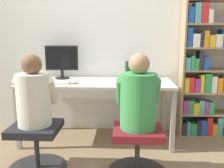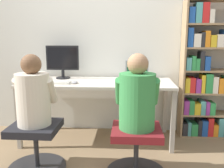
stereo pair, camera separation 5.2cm
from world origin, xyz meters
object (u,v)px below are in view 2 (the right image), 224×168
(office_chair_right, at_px, (136,151))
(bookshelf, at_px, (206,76))
(keyboard, at_px, (54,82))
(person_at_laptop, at_px, (137,97))
(laptop, at_px, (137,75))
(office_chair_left, at_px, (36,146))
(person_at_monitor, at_px, (33,95))
(desktop_monitor, at_px, (63,61))

(office_chair_right, xyz_separation_m, bookshelf, (0.92, 1.04, 0.57))
(keyboard, height_order, person_at_laptop, person_at_laptop)
(laptop, bearing_deg, keyboard, -159.81)
(office_chair_left, bearing_deg, keyboard, 88.95)
(office_chair_left, relative_size, office_chair_right, 1.00)
(person_at_monitor, distance_m, bookshelf, 2.16)
(keyboard, height_order, office_chair_right, keyboard)
(bookshelf, bearing_deg, desktop_monitor, -179.28)
(laptop, height_order, person_at_monitor, person_at_monitor)
(person_at_monitor, relative_size, person_at_laptop, 0.98)
(desktop_monitor, bearing_deg, keyboard, -93.54)
(office_chair_left, height_order, office_chair_right, same)
(laptop, height_order, bookshelf, bookshelf)
(person_at_monitor, distance_m, person_at_laptop, 0.99)
(laptop, distance_m, bookshelf, 0.89)
(desktop_monitor, relative_size, person_at_monitor, 0.64)
(desktop_monitor, height_order, office_chair_right, desktop_monitor)
(desktop_monitor, relative_size, bookshelf, 0.25)
(office_chair_left, height_order, person_at_monitor, person_at_monitor)
(desktop_monitor, height_order, keyboard, desktop_monitor)
(person_at_laptop, bearing_deg, keyboard, 146.40)
(office_chair_right, bearing_deg, bookshelf, 48.36)
(desktop_monitor, distance_m, person_at_monitor, 1.01)
(laptop, distance_m, person_at_laptop, 1.02)
(person_at_laptop, distance_m, bookshelf, 1.39)
(bookshelf, bearing_deg, person_at_laptop, -131.78)
(laptop, bearing_deg, office_chair_right, -91.71)
(office_chair_left, height_order, person_at_laptop, person_at_laptop)
(laptop, xyz_separation_m, keyboard, (-1.01, -0.37, -0.04))
(keyboard, relative_size, office_chair_left, 0.70)
(person_at_laptop, bearing_deg, person_at_monitor, 178.18)
(desktop_monitor, height_order, person_at_laptop, desktop_monitor)
(person_at_monitor, height_order, bookshelf, bookshelf)
(keyboard, xyz_separation_m, person_at_laptop, (0.98, -0.65, -0.00))
(office_chair_left, distance_m, person_at_laptop, 1.12)
(office_chair_right, height_order, bookshelf, bookshelf)
(desktop_monitor, bearing_deg, office_chair_left, -91.96)
(keyboard, distance_m, bookshelf, 1.94)
(office_chair_left, xyz_separation_m, office_chair_right, (0.99, -0.03, 0.00))
(laptop, bearing_deg, desktop_monitor, -179.38)
(desktop_monitor, height_order, person_at_monitor, desktop_monitor)
(office_chair_left, relative_size, person_at_monitor, 0.84)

